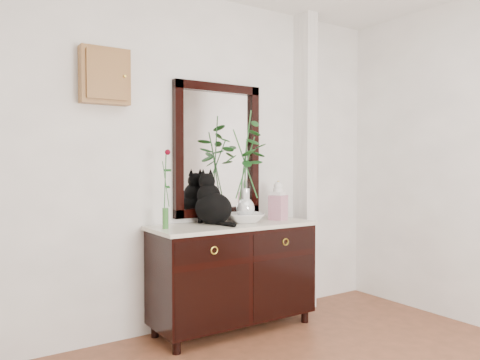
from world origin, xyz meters
TOP-DOWN VIEW (x-y plane):
  - wall_back at (0.00, 1.98)m, footprint 3.60×0.04m
  - pilaster at (1.00, 1.90)m, footprint 0.12×0.20m
  - sideboard at (0.10, 1.73)m, footprint 1.33×0.52m
  - wall_mirror at (0.10, 1.97)m, footprint 0.80×0.06m
  - key_cabinet at (-0.85, 1.94)m, footprint 0.35×0.10m
  - cat at (-0.04, 1.80)m, footprint 0.35×0.41m
  - lotus_bowl at (0.22, 1.74)m, footprint 0.40×0.40m
  - vase_branches at (0.22, 1.74)m, footprint 0.43×0.43m
  - bud_vase_rose at (-0.47, 1.76)m, footprint 0.08×0.08m
  - ginger_jar at (0.55, 1.73)m, footprint 0.16×0.16m

SIDE VIEW (x-z plane):
  - sideboard at x=0.10m, z-range 0.06..0.88m
  - lotus_bowl at x=0.22m, z-range 0.85..0.93m
  - ginger_jar at x=0.55m, z-range 0.85..1.18m
  - cat at x=-0.04m, z-range 0.85..1.26m
  - bud_vase_rose at x=-0.47m, z-range 0.85..1.44m
  - vase_branches at x=0.22m, z-range 0.87..1.77m
  - wall_back at x=0.00m, z-range 0.00..2.70m
  - pilaster at x=1.00m, z-range 0.00..2.70m
  - wall_mirror at x=0.10m, z-range 0.89..1.99m
  - key_cabinet at x=-0.85m, z-range 1.75..2.15m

